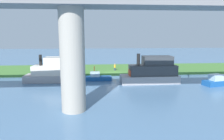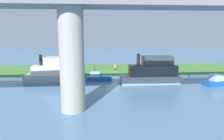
% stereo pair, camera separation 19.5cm
% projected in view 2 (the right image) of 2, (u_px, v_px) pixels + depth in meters
% --- Properties ---
extents(ground_plane, '(160.00, 160.00, 0.00)m').
position_uv_depth(ground_plane, '(113.00, 76.00, 38.81)').
color(ground_plane, '#4C7093').
extents(grassy_bank, '(80.00, 12.00, 0.50)m').
position_uv_depth(grassy_bank, '(111.00, 69.00, 44.66)').
color(grassy_bank, '#427533').
rests_on(grassy_bank, ground).
extents(bridge_pylon, '(2.47, 2.47, 10.33)m').
position_uv_depth(bridge_pylon, '(72.00, 61.00, 20.25)').
color(bridge_pylon, '#9E998E').
rests_on(bridge_pylon, ground).
extents(bridge_span, '(63.98, 4.30, 3.25)m').
position_uv_depth(bridge_span, '(70.00, 1.00, 19.30)').
color(bridge_span, slate).
rests_on(bridge_span, bridge_pylon).
extents(person_on_bank, '(0.36, 0.36, 1.39)m').
position_uv_depth(person_on_bank, '(115.00, 67.00, 41.76)').
color(person_on_bank, '#2D334C').
rests_on(person_on_bank, grassy_bank).
extents(mooring_post, '(0.20, 0.20, 1.10)m').
position_uv_depth(mooring_post, '(94.00, 69.00, 40.21)').
color(mooring_post, brown).
rests_on(mooring_post, grassy_bank).
extents(motorboat_white, '(8.95, 3.34, 4.51)m').
position_uv_depth(motorboat_white, '(54.00, 72.00, 33.85)').
color(motorboat_white, '#99999E').
rests_on(motorboat_white, ground).
extents(riverboat_paddlewheel, '(4.43, 1.63, 1.47)m').
position_uv_depth(riverboat_paddlewheel, '(98.00, 77.00, 34.92)').
color(riverboat_paddlewheel, '#195199').
rests_on(riverboat_paddlewheel, ground).
extents(skiff_small, '(9.37, 3.24, 4.77)m').
position_uv_depth(skiff_small, '(151.00, 72.00, 32.99)').
color(skiff_small, '#99999E').
rests_on(skiff_small, ground).
extents(pontoon_yellow, '(5.45, 2.98, 1.72)m').
position_uv_depth(pontoon_yellow, '(219.00, 81.00, 31.48)').
color(pontoon_yellow, '#195199').
rests_on(pontoon_yellow, ground).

